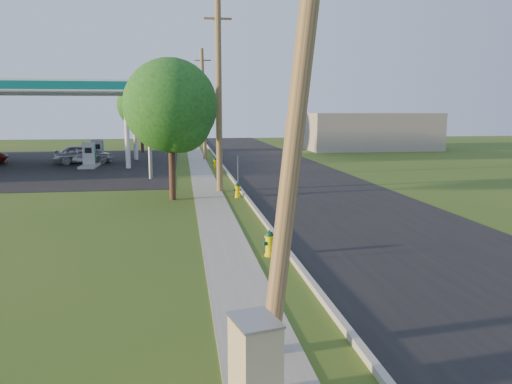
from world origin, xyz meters
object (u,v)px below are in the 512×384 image
at_px(hydrant_far, 215,163).
at_px(price_pylon, 148,91).
at_px(utility_pole_far, 203,104).
at_px(tree_lot, 142,107).
at_px(hydrant_mid, 237,190).
at_px(fuel_pump_se, 98,153).
at_px(utility_pole_near, 301,74).
at_px(hydrant_near, 270,243).
at_px(tree_verge, 173,109).
at_px(utility_pole_mid, 219,96).
at_px(fuel_pump_ne, 89,158).
at_px(utility_cabinet, 255,363).
at_px(car_silver, 83,154).

bearing_deg(hydrant_far, price_pylon, -128.65).
height_order(utility_pole_far, price_pylon, utility_pole_far).
height_order(tree_lot, hydrant_mid, tree_lot).
bearing_deg(tree_lot, fuel_pump_se, -108.63).
height_order(price_pylon, hydrant_far, price_pylon).
relative_size(utility_pole_near, hydrant_far, 11.87).
height_order(utility_pole_far, hydrant_near, utility_pole_far).
bearing_deg(tree_verge, utility_pole_mid, 43.64).
xyz_separation_m(utility_pole_far, fuel_pump_ne, (-8.90, -5.00, -4.08)).
height_order(price_pylon, hydrant_near, price_pylon).
relative_size(hydrant_far, utility_cabinet, 0.59).
bearing_deg(fuel_pump_se, hydrant_near, -72.07).
relative_size(tree_lot, utility_cabinet, 5.37).
height_order(hydrant_near, hydrant_mid, hydrant_near).
distance_m(utility_pole_near, utility_pole_mid, 18.00).
height_order(utility_pole_near, tree_lot, utility_pole_near).
height_order(price_pylon, tree_lot, tree_lot).
height_order(utility_pole_mid, utility_pole_far, utility_pole_mid).
bearing_deg(fuel_pump_se, utility_pole_far, 6.41).
bearing_deg(tree_lot, price_pylon, -84.63).
bearing_deg(fuel_pump_se, tree_lot, 71.37).
xyz_separation_m(utility_pole_near, fuel_pump_ne, (-8.90, 31.00, -4.08)).
distance_m(utility_pole_mid, hydrant_near, 12.99).
xyz_separation_m(utility_pole_near, car_silver, (-9.85, 33.74, -4.03)).
distance_m(tree_lot, utility_cabinet, 46.10).
height_order(utility_pole_near, utility_pole_far, utility_pole_far).
xyz_separation_m(utility_pole_mid, tree_lot, (-5.83, 26.09, -0.30)).
xyz_separation_m(utility_pole_far, hydrant_mid, (0.72, -20.02, -4.44)).
bearing_deg(utility_cabinet, utility_pole_near, 57.94).
bearing_deg(utility_pole_mid, tree_verge, -136.36).
xyz_separation_m(utility_pole_mid, fuel_pump_se, (-8.90, 17.00, -4.23)).
height_order(tree_verge, tree_lot, tree_lot).
distance_m(utility_pole_near, hydrant_mid, 16.60).
distance_m(fuel_pump_se, hydrant_near, 30.64).
xyz_separation_m(utility_pole_near, fuel_pump_se, (-8.90, 35.00, -4.08)).
xyz_separation_m(price_pylon, car_silver, (-5.95, 10.24, -4.66)).
bearing_deg(hydrant_near, fuel_pump_se, 107.93).
xyz_separation_m(utility_pole_near, hydrant_mid, (0.72, 15.98, -4.44)).
bearing_deg(tree_lot, utility_pole_far, -54.22).
height_order(tree_lot, utility_cabinet, tree_lot).
bearing_deg(tree_verge, car_silver, 112.71).
relative_size(tree_verge, hydrant_near, 8.45).
distance_m(hydrant_far, utility_cabinet, 30.62).
height_order(fuel_pump_se, tree_lot, tree_lot).
xyz_separation_m(utility_pole_near, tree_verge, (-2.33, 15.78, -0.51)).
relative_size(fuel_pump_se, tree_lot, 0.44).
relative_size(price_pylon, hydrant_near, 8.68).
xyz_separation_m(utility_pole_mid, hydrant_far, (0.50, 11.01, -4.56)).
bearing_deg(hydrant_near, utility_pole_far, 91.01).
bearing_deg(utility_cabinet, hydrant_far, 87.20).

